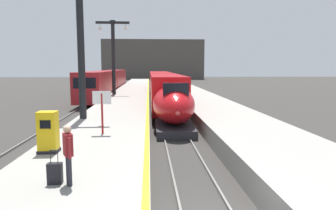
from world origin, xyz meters
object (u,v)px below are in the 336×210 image
station_column_far (113,50)px  regional_train_adjacent (108,81)px  rolling_suitcase (55,173)px  ticket_machine_yellow (48,134)px  station_column_mid (80,33)px  departure_info_board (102,104)px  passenger_near_edge (68,150)px  highspeed_train_main (163,88)px

station_column_far → regional_train_adjacent: bearing=100.7°
station_column_far → rolling_suitcase: size_ratio=8.96×
rolling_suitcase → ticket_machine_yellow: 3.55m
station_column_mid → departure_info_board: (1.93, -4.74, -3.87)m
station_column_far → departure_info_board: 23.07m
station_column_far → passenger_near_edge: station_column_far is taller
highspeed_train_main → passenger_near_edge: size_ratio=22.32×
rolling_suitcase → departure_info_board: 6.69m
highspeed_train_main → passenger_near_edge: highspeed_train_main is taller
regional_train_adjacent → passenger_near_edge: size_ratio=21.66×
highspeed_train_main → rolling_suitcase: bearing=-99.0°
regional_train_adjacent → departure_info_board: regional_train_adjacent is taller
station_column_far → passenger_near_edge: (1.99, -29.36, -4.33)m
passenger_near_edge → departure_info_board: 6.71m
rolling_suitcase → ticket_machine_yellow: bearing=110.1°
rolling_suitcase → station_column_far: bearing=93.1°
regional_train_adjacent → ticket_machine_yellow: 37.63m
highspeed_train_main → ticket_machine_yellow: bearing=-103.0°
station_column_mid → passenger_near_edge: size_ratio=5.27×
highspeed_train_main → departure_info_board: bearing=-100.8°
highspeed_train_main → station_column_mid: size_ratio=4.24×
regional_train_adjacent → rolling_suitcase: regional_train_adjacent is taller
station_column_mid → station_column_far: station_column_mid is taller
station_column_mid → ticket_machine_yellow: (0.35, -8.00, -4.63)m
passenger_near_edge → ticket_machine_yellow: 3.81m
station_column_mid → departure_info_board: station_column_mid is taller
regional_train_adjacent → station_column_far: size_ratio=4.16×
regional_train_adjacent → passenger_near_edge: (4.19, -40.97, -0.09)m
ticket_machine_yellow → departure_info_board: 3.70m
highspeed_train_main → passenger_near_edge: (-3.91, -27.41, 0.11)m
station_column_far → passenger_near_edge: 29.75m
regional_train_adjacent → station_column_far: bearing=-79.3°
passenger_near_edge → ticket_machine_yellow: (-1.64, 3.43, -0.25)m
rolling_suitcase → departure_info_board: (0.37, 6.57, 1.20)m
highspeed_train_main → departure_info_board: (-3.97, -20.72, 0.63)m
highspeed_train_main → passenger_near_edge: 27.69m
passenger_near_edge → departure_info_board: departure_info_board is taller
station_column_far → rolling_suitcase: 29.71m
rolling_suitcase → ticket_machine_yellow: (-1.21, 3.31, 0.44)m
passenger_near_edge → ticket_machine_yellow: size_ratio=1.06×
station_column_mid → departure_info_board: size_ratio=4.20×
highspeed_train_main → station_column_far: 7.64m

